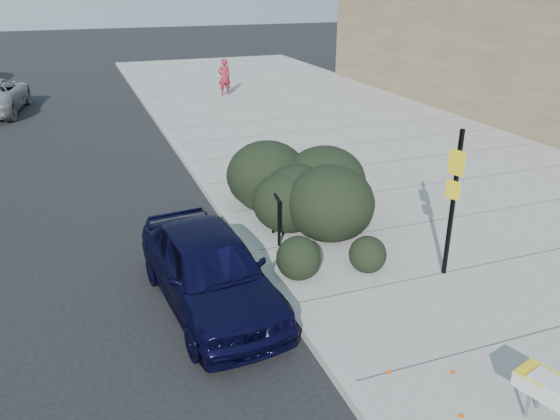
{
  "coord_description": "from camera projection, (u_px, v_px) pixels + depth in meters",
  "views": [
    {
      "loc": [
        -2.83,
        -6.98,
        4.98
      ],
      "look_at": [
        0.49,
        1.86,
        1.0
      ],
      "focal_mm": 35.0,
      "sensor_mm": 36.0,
      "label": 1
    }
  ],
  "objects": [
    {
      "name": "hedge",
      "position": [
        309.0,
        187.0,
        11.39
      ],
      "size": [
        3.67,
        5.06,
        1.71
      ],
      "primitive_type": "ellipsoid",
      "rotation": [
        0.0,
        0.0,
        -0.34
      ],
      "color": "black",
      "rests_on": "sidewalk_near"
    },
    {
      "name": "curb_near",
      "position": [
        215.0,
        200.0,
        13.15
      ],
      "size": [
        0.22,
        50.0,
        0.17
      ],
      "primitive_type": "cube",
      "color": "#9E9E99",
      "rests_on": "ground"
    },
    {
      "name": "bike_rack",
      "position": [
        276.0,
        213.0,
        10.82
      ],
      "size": [
        0.15,
        0.65,
        0.96
      ],
      "rotation": [
        0.0,
        0.0,
        -0.15
      ],
      "color": "black",
      "rests_on": "sidewalk_near"
    },
    {
      "name": "sign_post",
      "position": [
        453.0,
        195.0,
        9.17
      ],
      "size": [
        0.14,
        0.3,
        2.63
      ],
      "rotation": [
        0.0,
        0.0,
        0.29
      ],
      "color": "black",
      "rests_on": "sidewalk_near"
    },
    {
      "name": "sidewalk_near",
      "position": [
        414.0,
        174.0,
        14.97
      ],
      "size": [
        11.2,
        50.0,
        0.15
      ],
      "primitive_type": "cube",
      "color": "gray",
      "rests_on": "ground"
    },
    {
      "name": "pedestrian",
      "position": [
        224.0,
        77.0,
        24.57
      ],
      "size": [
        0.63,
        0.45,
        1.62
      ],
      "primitive_type": "imported",
      "rotation": [
        0.0,
        0.0,
        3.26
      ],
      "color": "maroon",
      "rests_on": "sidewalk_near"
    },
    {
      "name": "ground",
      "position": [
        292.0,
        312.0,
        8.87
      ],
      "size": [
        120.0,
        120.0,
        0.0
      ],
      "primitive_type": "plane",
      "color": "black",
      "rests_on": "ground"
    },
    {
      "name": "sedan_navy",
      "position": [
        210.0,
        269.0,
        8.84
      ],
      "size": [
        1.95,
        4.06,
        1.34
      ],
      "primitive_type": "imported",
      "rotation": [
        0.0,
        0.0,
        0.1
      ],
      "color": "black",
      "rests_on": "ground"
    }
  ]
}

